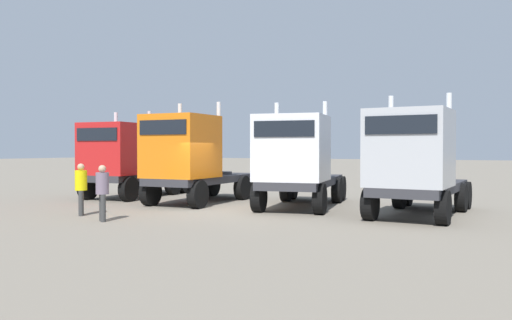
# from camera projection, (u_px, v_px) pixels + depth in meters

# --- Properties ---
(ground) EXTENTS (200.00, 200.00, 0.00)m
(ground) POSITION_uv_depth(u_px,v_px,m) (216.00, 211.00, 18.96)
(ground) COLOR gray
(semi_truck_red) EXTENTS (3.04, 6.14, 4.01)m
(semi_truck_red) POSITION_uv_depth(u_px,v_px,m) (124.00, 159.00, 23.72)
(semi_truck_red) COLOR #333338
(semi_truck_red) RESTS_ON ground
(semi_truck_orange) EXTENTS (2.78, 6.22, 4.20)m
(semi_truck_orange) POSITION_uv_depth(u_px,v_px,m) (190.00, 158.00, 21.12)
(semi_truck_orange) COLOR #333338
(semi_truck_orange) RESTS_ON ground
(semi_truck_white) EXTENTS (3.61, 6.72, 4.07)m
(semi_truck_white) POSITION_uv_depth(u_px,v_px,m) (297.00, 161.00, 19.33)
(semi_truck_white) COLOR #333338
(semi_truck_white) RESTS_ON ground
(semi_truck_silver) EXTENTS (2.73, 6.18, 4.09)m
(semi_truck_silver) POSITION_uv_depth(u_px,v_px,m) (414.00, 162.00, 16.81)
(semi_truck_silver) COLOR #333338
(semi_truck_silver) RESTS_ON ground
(visitor_in_hivis) EXTENTS (0.57, 0.57, 1.77)m
(visitor_in_hivis) POSITION_uv_depth(u_px,v_px,m) (81.00, 185.00, 17.57)
(visitor_in_hivis) COLOR #393939
(visitor_in_hivis) RESTS_ON ground
(visitor_with_camera) EXTENTS (0.56, 0.56, 1.76)m
(visitor_with_camera) POSITION_uv_depth(u_px,v_px,m) (102.00, 189.00, 16.14)
(visitor_with_camera) COLOR #393939
(visitor_with_camera) RESTS_ON ground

